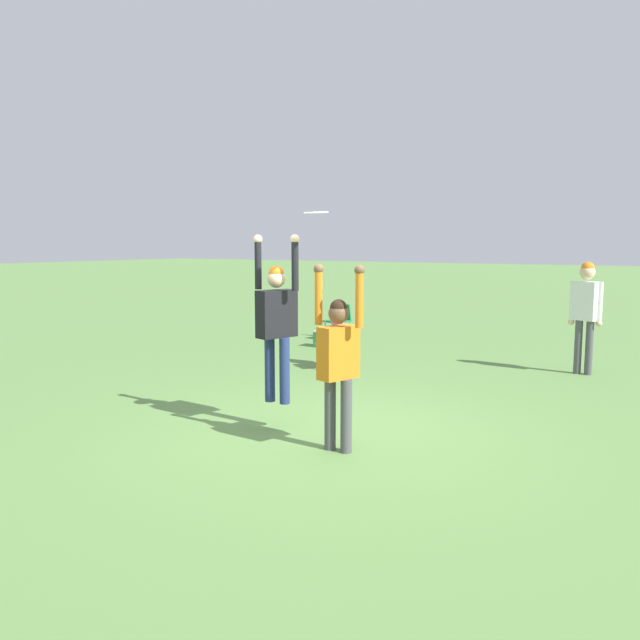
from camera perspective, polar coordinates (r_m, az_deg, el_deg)
The scene contains 8 objects.
ground_plane at distance 7.32m, azimuth 0.29°, elevation -10.14°, with size 120.00×120.00×0.00m, color #608C47.
person_jumping at distance 7.21m, azimuth -3.98°, elevation 0.40°, with size 0.62×0.51×1.96m.
person_defending at distance 6.43m, azimuth 1.69°, elevation -3.20°, with size 0.58×0.47×1.95m.
frisbee at distance 6.73m, azimuth -0.37°, elevation 9.82°, with size 0.26×0.26×0.03m.
camping_chair_1 at distance 10.84m, azimuth 1.41°, elevation -1.63°, with size 0.64×0.71×0.92m.
camping_chair_2 at distance 14.05m, azimuth 1.78°, elevation 0.20°, with size 0.55×0.58×0.80m.
person_spectator_near at distance 11.12m, azimuth 23.12°, elevation 1.17°, with size 0.53×0.32×1.86m.
cooler_box at distance 13.05m, azimuth 0.51°, elevation -1.74°, with size 0.42×0.34×0.34m.
Camera 1 is at (3.61, -5.99, 2.16)m, focal length 35.00 mm.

